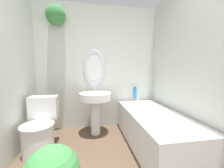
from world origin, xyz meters
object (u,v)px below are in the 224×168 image
toilet (40,129)px  shampoo_bottle (135,93)px  pedestal_sink (95,103)px  bathtub (154,129)px

toilet → shampoo_bottle: size_ratio=3.44×
pedestal_sink → bathtub: pedestal_sink is taller
bathtub → shampoo_bottle: 0.86m
pedestal_sink → bathtub: (0.86, -0.56, -0.29)m
bathtub → shampoo_bottle: (-0.05, 0.74, 0.43)m
pedestal_sink → bathtub: 1.06m
pedestal_sink → bathtub: bearing=-33.0°
shampoo_bottle → bathtub: bearing=-85.8°
toilet → shampoo_bottle: bearing=20.7°
bathtub → shampoo_bottle: size_ratio=7.45×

